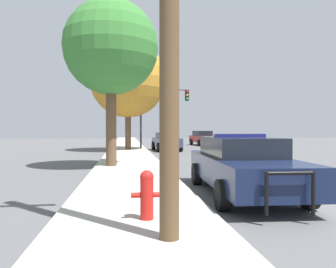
% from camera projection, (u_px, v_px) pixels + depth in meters
% --- Properties ---
extents(sidewalk_left, '(3.00, 110.00, 0.13)m').
position_uv_depth(sidewalk_left, '(135.00, 208.00, 6.84)').
color(sidewalk_left, '#ADA89E').
rests_on(sidewalk_left, ground_plane).
extents(police_car, '(2.31, 5.46, 1.59)m').
position_uv_depth(police_car, '(242.00, 164.00, 8.60)').
color(police_car, '#141E3D').
rests_on(police_car, ground_plane).
extents(fire_hydrant, '(0.56, 0.24, 0.86)m').
position_uv_depth(fire_hydrant, '(147.00, 193.00, 5.75)').
color(fire_hydrant, red).
rests_on(fire_hydrant, sidewalk_left).
extents(traffic_light, '(4.03, 0.35, 4.96)m').
position_uv_depth(traffic_light, '(161.00, 105.00, 26.65)').
color(traffic_light, '#424247').
rests_on(traffic_light, sidewalk_left).
extents(car_background_oncoming, '(2.22, 4.74, 1.53)m').
position_uv_depth(car_background_oncoming, '(203.00, 138.00, 34.43)').
color(car_background_oncoming, maroon).
rests_on(car_background_oncoming, ground_plane).
extents(car_background_midblock, '(2.14, 4.18, 1.44)m').
position_uv_depth(car_background_midblock, '(167.00, 141.00, 25.82)').
color(car_background_midblock, '#333856').
rests_on(car_background_midblock, ground_plane).
extents(tree_sidewalk_mid, '(5.92, 5.92, 8.40)m').
position_uv_depth(tree_sidewalk_mid, '(128.00, 80.00, 25.38)').
color(tree_sidewalk_mid, brown).
rests_on(tree_sidewalk_mid, sidewalk_left).
extents(tree_sidewalk_near, '(4.08, 4.08, 7.15)m').
position_uv_depth(tree_sidewalk_near, '(111.00, 48.00, 14.08)').
color(tree_sidewalk_near, brown).
rests_on(tree_sidewalk_near, sidewalk_left).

